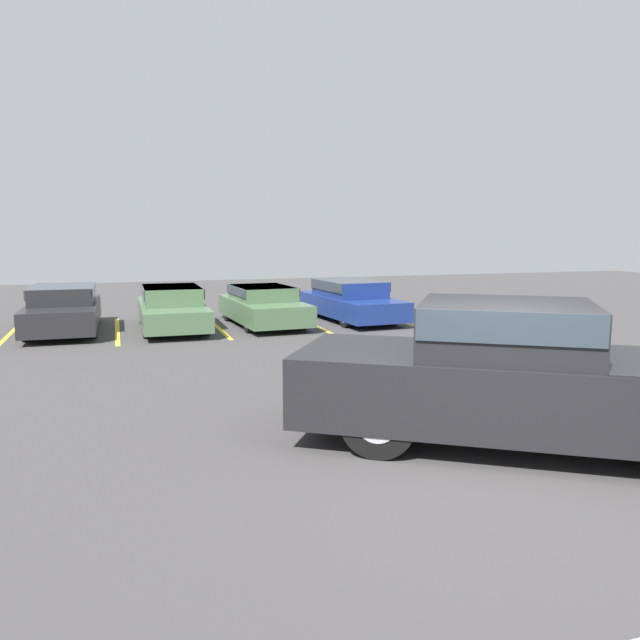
# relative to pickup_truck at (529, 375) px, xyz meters

# --- Properties ---
(ground_plane) EXTENTS (60.00, 60.00, 0.00)m
(ground_plane) POSITION_rel_pickup_truck_xyz_m (-0.94, -0.62, -0.93)
(ground_plane) COLOR #423F3F
(stall_stripe_a) EXTENTS (0.12, 5.07, 0.01)m
(stall_stripe_a) POSITION_rel_pickup_truck_xyz_m (-7.75, 11.65, -0.93)
(stall_stripe_a) COLOR yellow
(stall_stripe_a) RESTS_ON ground_plane
(stall_stripe_b) EXTENTS (0.12, 5.07, 0.01)m
(stall_stripe_b) POSITION_rel_pickup_truck_xyz_m (-4.98, 11.65, -0.93)
(stall_stripe_b) COLOR yellow
(stall_stripe_b) RESTS_ON ground_plane
(stall_stripe_c) EXTENTS (0.12, 5.07, 0.01)m
(stall_stripe_c) POSITION_rel_pickup_truck_xyz_m (-2.20, 11.65, -0.93)
(stall_stripe_c) COLOR yellow
(stall_stripe_c) RESTS_ON ground_plane
(stall_stripe_d) EXTENTS (0.12, 5.07, 0.01)m
(stall_stripe_d) POSITION_rel_pickup_truck_xyz_m (0.58, 11.65, -0.93)
(stall_stripe_d) COLOR yellow
(stall_stripe_d) RESTS_ON ground_plane
(stall_stripe_e) EXTENTS (0.12, 5.07, 0.01)m
(stall_stripe_e) POSITION_rel_pickup_truck_xyz_m (3.36, 11.65, -0.93)
(stall_stripe_e) COLOR yellow
(stall_stripe_e) RESTS_ON ground_plane
(pickup_truck) EXTENTS (6.10, 5.00, 1.86)m
(pickup_truck) POSITION_rel_pickup_truck_xyz_m (0.00, 0.00, 0.00)
(pickup_truck) COLOR black
(pickup_truck) RESTS_ON ground_plane
(parked_sedan_a) EXTENTS (1.84, 4.67, 1.27)m
(parked_sedan_a) POSITION_rel_pickup_truck_xyz_m (-6.37, 11.93, -0.26)
(parked_sedan_a) COLOR #232326
(parked_sedan_a) RESTS_ON ground_plane
(parked_sedan_b) EXTENTS (1.78, 4.62, 1.22)m
(parked_sedan_b) POSITION_rel_pickup_truck_xyz_m (-3.47, 11.49, -0.28)
(parked_sedan_b) COLOR #4C6B47
(parked_sedan_b) RESTS_ON ground_plane
(parked_sedan_c) EXTENTS (2.01, 4.41, 1.15)m
(parked_sedan_c) POSITION_rel_pickup_truck_xyz_m (-0.83, 11.47, -0.32)
(parked_sedan_c) COLOR #4C6B47
(parked_sedan_c) RESTS_ON ground_plane
(parked_sedan_d) EXTENTS (2.13, 4.81, 1.24)m
(parked_sedan_d) POSITION_rel_pickup_truck_xyz_m (2.01, 11.65, -0.27)
(parked_sedan_d) COLOR navy
(parked_sedan_d) RESTS_ON ground_plane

